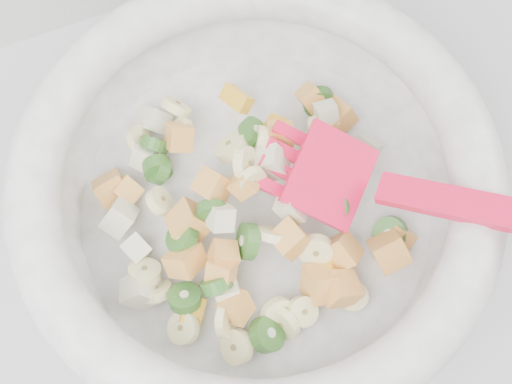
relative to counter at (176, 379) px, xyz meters
name	(u,v)px	position (x,y,z in m)	size (l,w,h in m)	color
counter	(176,379)	(0.00, 0.00, 0.00)	(2.00, 0.60, 0.90)	#A9A8AE
mixing_bowl	(257,189)	(0.14, 0.04, 0.50)	(0.42, 0.37, 0.15)	white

